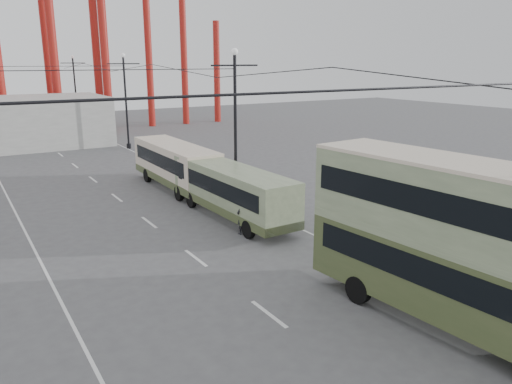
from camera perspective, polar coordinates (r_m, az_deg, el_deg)
ground at (r=15.82m, az=13.10°, el=-18.42°), size 160.00×160.00×0.00m
road_markings at (r=31.36m, az=-14.18°, el=-1.54°), size 12.52×120.00×0.01m
lamp_post_mid at (r=31.39m, az=-2.38°, el=7.64°), size 3.20×0.44×9.32m
lamp_post_far at (r=51.62m, az=-14.64°, el=9.97°), size 3.20×0.44×9.32m
lamp_post_distant at (r=72.88m, az=-19.93°, el=10.83°), size 3.20×0.44×9.32m
double_decker_bus at (r=17.15m, az=21.93°, el=-4.84°), size 3.48×10.55×5.57m
single_decker_green at (r=27.80m, az=-2.80°, el=0.28°), size 2.57×10.20×2.87m
single_decker_cream at (r=34.76m, az=-9.19°, el=3.21°), size 2.54×9.82×3.05m
pedestrian at (r=25.33m, az=-1.61°, el=-2.86°), size 0.74×0.58×1.80m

